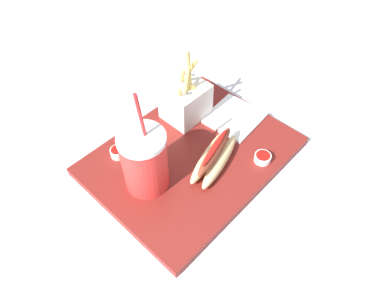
% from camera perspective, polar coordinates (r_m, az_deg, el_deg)
% --- Properties ---
extents(ground_plane, '(2.40, 2.40, 0.02)m').
position_cam_1_polar(ground_plane, '(0.83, 0.00, -2.74)').
color(ground_plane, silver).
extents(food_tray, '(0.44, 0.34, 0.02)m').
position_cam_1_polar(food_tray, '(0.81, 0.00, -1.86)').
color(food_tray, maroon).
rests_on(food_tray, ground_plane).
extents(soda_cup, '(0.09, 0.09, 0.24)m').
position_cam_1_polar(soda_cup, '(0.70, -7.56, -2.67)').
color(soda_cup, red).
rests_on(soda_cup, food_tray).
extents(fries_basket, '(0.10, 0.09, 0.16)m').
position_cam_1_polar(fries_basket, '(0.85, -1.03, 6.87)').
color(fries_basket, white).
rests_on(fries_basket, food_tray).
extents(hot_dog_1, '(0.17, 0.10, 0.06)m').
position_cam_1_polar(hot_dog_1, '(0.77, 3.59, -2.02)').
color(hot_dog_1, '#E5C689').
rests_on(hot_dog_1, food_tray).
extents(ketchup_cup_1, '(0.03, 0.03, 0.02)m').
position_cam_1_polar(ketchup_cup_1, '(0.81, -11.78, -1.28)').
color(ketchup_cup_1, white).
rests_on(ketchup_cup_1, food_tray).
extents(ketchup_cup_2, '(0.04, 0.04, 0.02)m').
position_cam_1_polar(ketchup_cup_2, '(0.80, 11.20, -2.12)').
color(ketchup_cup_2, white).
rests_on(ketchup_cup_2, food_tray).
extents(napkin_stack, '(0.13, 0.13, 0.01)m').
position_cam_1_polar(napkin_stack, '(0.88, 6.60, 4.31)').
color(napkin_stack, white).
rests_on(napkin_stack, food_tray).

